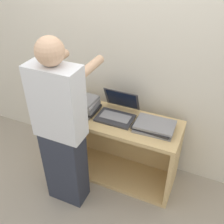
{
  "coord_description": "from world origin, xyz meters",
  "views": [
    {
      "loc": [
        0.75,
        -1.55,
        2.11
      ],
      "look_at": [
        0.0,
        0.16,
        0.82
      ],
      "focal_mm": 42.0,
      "sensor_mm": 36.0,
      "label": 1
    }
  ],
  "objects": [
    {
      "name": "person",
      "position": [
        -0.29,
        -0.2,
        0.78
      ],
      "size": [
        0.4,
        0.52,
        1.56
      ],
      "color": "#2D3342",
      "rests_on": "ground_plane"
    },
    {
      "name": "inventory_tag",
      "position": [
        -0.36,
        0.17,
        0.84
      ],
      "size": [
        0.06,
        0.02,
        0.01
      ],
      "color": "red",
      "rests_on": "laptop_stack_left"
    },
    {
      "name": "ground_plane",
      "position": [
        0.0,
        0.0,
        0.0
      ],
      "size": [
        12.0,
        12.0,
        0.0
      ],
      "primitive_type": "plane",
      "color": "#9E9384"
    },
    {
      "name": "laptop_stack_right",
      "position": [
        0.37,
        0.23,
        0.73
      ],
      "size": [
        0.36,
        0.25,
        0.06
      ],
      "color": "gray",
      "rests_on": "cart"
    },
    {
      "name": "wall_back",
      "position": [
        0.0,
        0.56,
        1.2
      ],
      "size": [
        8.0,
        0.05,
        2.4
      ],
      "color": "silver",
      "rests_on": "ground_plane"
    },
    {
      "name": "laptop_open",
      "position": [
        0.0,
        0.28,
        0.74
      ],
      "size": [
        0.33,
        0.32,
        0.23
      ],
      "color": "#333338",
      "rests_on": "cart"
    },
    {
      "name": "cart",
      "position": [
        0.0,
        0.29,
        0.35
      ],
      "size": [
        1.22,
        0.46,
        0.7
      ],
      "color": "tan",
      "rests_on": "ground_plane"
    },
    {
      "name": "laptop_stack_left",
      "position": [
        -0.37,
        0.23,
        0.77
      ],
      "size": [
        0.36,
        0.25,
        0.14
      ],
      "color": "gray",
      "rests_on": "cart"
    }
  ]
}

